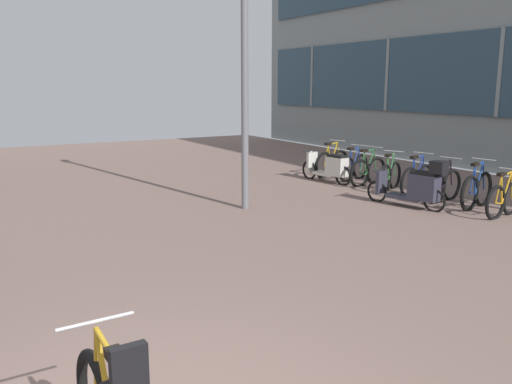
{
  "coord_description": "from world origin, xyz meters",
  "views": [
    {
      "loc": [
        -0.99,
        -3.11,
        2.43
      ],
      "look_at": [
        2.53,
        2.9,
        1.03
      ],
      "focal_mm": 37.48,
      "sensor_mm": 36.0,
      "label": 1
    }
  ],
  "objects": [
    {
      "name": "bicycle_rack_05",
      "position": [
        7.94,
        6.68,
        0.34
      ],
      "size": [
        1.32,
        0.48,
        0.98
      ],
      "color": "black",
      "rests_on": "ground"
    },
    {
      "name": "lamp_post",
      "position": [
        4.09,
        5.98,
        3.43
      ],
      "size": [
        0.2,
        0.52,
        6.22
      ],
      "color": "slate",
      "rests_on": "ground"
    },
    {
      "name": "bicycle_rack_03",
      "position": [
        8.04,
        5.19,
        0.34
      ],
      "size": [
        1.32,
        0.47,
        0.98
      ],
      "color": "black",
      "rests_on": "ground"
    },
    {
      "name": "bicycle_rack_01",
      "position": [
        8.13,
        3.7,
        0.35
      ],
      "size": [
        1.35,
        0.48,
        1.01
      ],
      "color": "black",
      "rests_on": "ground"
    },
    {
      "name": "scooter_mid",
      "position": [
        7.34,
        7.4,
        0.39
      ],
      "size": [
        0.56,
        1.72,
        0.78
      ],
      "color": "black",
      "rests_on": "ground"
    },
    {
      "name": "bicycle_rack_04",
      "position": [
        7.94,
        5.94,
        0.33
      ],
      "size": [
        1.2,
        0.59,
        0.94
      ],
      "color": "black",
      "rests_on": "ground"
    },
    {
      "name": "bicycle_rack_07",
      "position": [
        7.99,
        8.17,
        0.35
      ],
      "size": [
        1.38,
        0.49,
        1.0
      ],
      "color": "black",
      "rests_on": "ground"
    },
    {
      "name": "bicycle_rack_02",
      "position": [
        8.05,
        4.45,
        0.34
      ],
      "size": [
        1.29,
        0.48,
        0.96
      ],
      "color": "black",
      "rests_on": "ground"
    },
    {
      "name": "bicycle_rack_00",
      "position": [
        7.94,
        2.96,
        0.33
      ],
      "size": [
        1.27,
        0.48,
        0.92
      ],
      "color": "black",
      "rests_on": "ground"
    },
    {
      "name": "scooter_near",
      "position": [
        7.04,
        4.26,
        0.45
      ],
      "size": [
        0.74,
        1.74,
        1.03
      ],
      "color": "black",
      "rests_on": "ground"
    },
    {
      "name": "bicycle_rack_06",
      "position": [
        8.12,
        7.42,
        0.33
      ],
      "size": [
        1.26,
        0.5,
        0.93
      ],
      "color": "black",
      "rests_on": "ground"
    }
  ]
}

